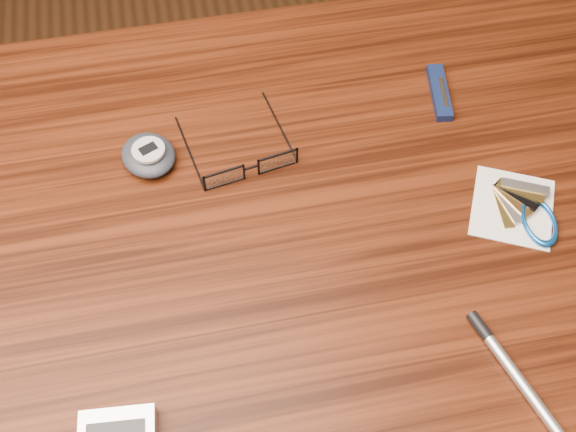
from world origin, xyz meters
The scene contains 6 objects.
desk centered at (0.00, 0.00, 0.65)m, with size 1.00×0.70×0.75m.
eyeglasses centered at (0.02, 0.10, 0.76)m, with size 0.13×0.13×0.02m.
pedometer centered at (-0.09, 0.13, 0.76)m, with size 0.08×0.08×0.03m.
notepad_keys centered at (0.29, -0.01, 0.75)m, with size 0.11×0.12×0.01m.
pocket_knife centered at (0.25, 0.16, 0.76)m, with size 0.03×0.08×0.01m.
silver_pen centered at (0.21, -0.17, 0.76)m, with size 0.05×0.13×0.01m.
Camera 1 is at (-0.03, -0.38, 1.37)m, focal length 45.00 mm.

